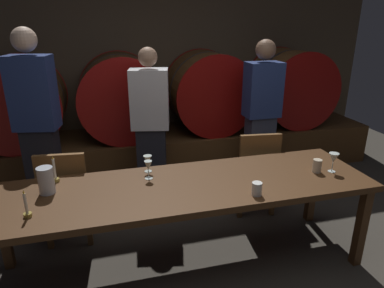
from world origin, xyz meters
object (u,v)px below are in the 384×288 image
Objects in this scene: guest_center at (151,127)px; cup_left at (257,189)px; wine_barrel_center_right at (208,92)px; chair_right at (255,168)px; wine_barrel_center_left at (121,97)px; candle_right at (55,175)px; candle_left at (27,210)px; wine_glass_center at (148,160)px; chair_left at (67,192)px; pitcher at (46,180)px; wine_barrel_far_right at (290,87)px; wine_glass_right at (334,158)px; wine_barrel_far_left at (18,102)px; cup_right at (317,166)px; wine_glass_left at (148,166)px; dining_table at (183,192)px; guest_left at (38,127)px; guest_right at (261,116)px.

guest_center is 1.54m from cup_left.
chair_right is (0.10, -1.27, -0.53)m from wine_barrel_center_right.
candle_right is at bearing -111.29° from wine_barrel_center_left.
wine_barrel_center_left is at bearing 180.00° from wine_barrel_center_right.
wine_barrel_center_left is 2.23m from candle_left.
wine_glass_center is at bearing 0.13° from candle_right.
wine_barrel_center_right is 4.78× the size of candle_right.
chair_left is at bearing -142.21° from wine_barrel_center_right.
chair_right is at bearing -172.39° from chair_left.
wine_glass_center is (0.83, 0.48, 0.05)m from candle_left.
pitcher is at bearing 163.85° from cup_left.
chair_left is 9.15× the size of cup_left.
chair_right is 6.34× the size of wine_glass_center.
wine_barrel_far_right is 5.15× the size of pitcher.
wine_barrel_center_left is 2.51m from wine_glass_right.
wine_barrel_far_left is at bearing 107.81° from candle_right.
wine_glass_center is 1.28× the size of cup_right.
wine_barrel_far_right is 6.82× the size of wine_glass_left.
wine_barrel_far_right is 1.15× the size of chair_right.
dining_table is at bearing 148.49° from cup_left.
wine_barrel_center_right is 0.61× the size of guest_center.
guest_left is 12.43× the size of wine_glass_left.
chair_left and wine_glass_left have the same top height.
guest_right reaches higher than dining_table.
wine_glass_left is 0.13m from wine_glass_center.
dining_table is at bearing -54.45° from wine_glass_center.
wine_barrel_far_right is (1.16, 0.00, 0.00)m from wine_barrel_center_right.
pitcher reaches higher than chair_right.
chair_left is (-2.86, -1.31, -0.53)m from wine_barrel_far_right.
candle_left is 1.97× the size of cup_left.
wine_glass_left reaches higher than cup_left.
wine_glass_left is (0.73, 0.05, 0.01)m from pitcher.
wine_barrel_far_left is 1.15× the size of chair_right.
wine_glass_left is (1.21, -1.74, -0.18)m from wine_barrel_far_left.
chair_right is at bearing 10.38° from candle_right.
pitcher reaches higher than wine_glass_center.
dining_table is at bearing 42.18° from chair_right.
wine_barrel_far_left is at bearing -16.09° from guest_center.
guest_center is 8.70× the size of candle_left.
chair_left is (-1.69, -1.31, -0.53)m from wine_barrel_center_right.
dining_table is 18.04× the size of wine_glass_right.
wine_barrel_far_right is at bearing 55.83° from cup_left.
pitcher is 1.22× the size of wine_glass_right.
guest_right is at bearing 92.53° from wine_glass_right.
wine_barrel_far_left is 2.71m from chair_right.
guest_center is 1.79m from wine_glass_right.
guest_left is 1.27m from wine_glass_left.
wine_glass_left is at bearing 34.49° from guest_right.
candle_right reaches higher than dining_table.
wine_barrel_center_left is 6.28× the size of wine_glass_right.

